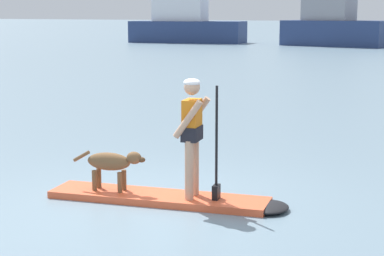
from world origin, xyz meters
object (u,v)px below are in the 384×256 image
(moored_boat_far_port, at_px, (186,25))
(moored_boat_starboard, at_px, (334,24))
(person_paddler, at_px, (193,129))
(dog, at_px, (112,163))
(paddleboard, at_px, (174,199))

(moored_boat_far_port, height_order, moored_boat_starboard, moored_boat_starboard)
(person_paddler, bearing_deg, dog, -168.42)
(person_paddler, xyz_separation_m, moored_boat_far_port, (-24.60, 43.93, 0.47))
(moored_boat_far_port, xyz_separation_m, moored_boat_starboard, (13.32, 0.37, 0.19))
(person_paddler, height_order, dog, person_paddler)
(person_paddler, height_order, moored_boat_starboard, moored_boat_starboard)
(moored_boat_starboard, bearing_deg, person_paddler, -75.72)
(dog, height_order, moored_boat_far_port, moored_boat_far_port)
(paddleboard, distance_m, person_paddler, 1.05)
(paddleboard, height_order, moored_boat_starboard, moored_boat_starboard)
(moored_boat_far_port, bearing_deg, person_paddler, -60.75)
(paddleboard, xyz_separation_m, moored_boat_starboard, (-11.00, 44.36, 1.67))
(dog, bearing_deg, paddleboard, 11.58)
(paddleboard, relative_size, person_paddler, 2.11)
(paddleboard, bearing_deg, moored_boat_starboard, 103.92)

